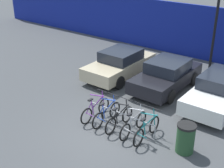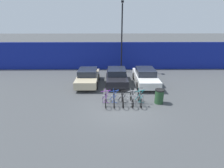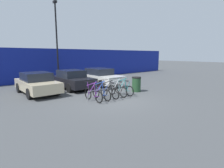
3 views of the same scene
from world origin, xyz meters
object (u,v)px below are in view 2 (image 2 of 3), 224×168
(bicycle_silver, at_px, (132,99))
(car_beige, at_px, (88,77))
(bicycle_blue, at_px, (114,99))
(trash_bin, at_px, (159,96))
(lamp_post, at_px, (122,35))
(car_white, at_px, (145,76))
(bike_rack, at_px, (123,97))
(bicycle_black, at_px, (123,99))
(car_black, at_px, (117,76))
(bicycle_purple, at_px, (106,99))
(bicycle_teal, at_px, (140,99))

(bicycle_silver, bearing_deg, car_beige, 131.57)
(bicycle_blue, distance_m, trash_bin, 3.18)
(lamp_post, bearing_deg, car_white, -63.49)
(bike_rack, height_order, bicycle_black, bicycle_black)
(bicycle_black, height_order, lamp_post, lamp_post)
(car_white, bearing_deg, bike_rack, -120.64)
(car_black, bearing_deg, lamp_post, 80.47)
(bicycle_black, height_order, trash_bin, bicycle_black)
(car_black, height_order, lamp_post, lamp_post)
(bicycle_purple, relative_size, trash_bin, 1.66)
(bicycle_black, bearing_deg, bike_rack, 82.93)
(trash_bin, bearing_deg, bicycle_black, -176.45)
(lamp_post, height_order, trash_bin, lamp_post)
(bicycle_silver, xyz_separation_m, car_white, (1.70, 4.06, 0.31))
(bicycle_silver, height_order, car_white, car_white)
(bicycle_teal, bearing_deg, bicycle_black, 177.28)
(bicycle_blue, height_order, bicycle_silver, same)
(bicycle_teal, height_order, car_black, car_black)
(bike_rack, height_order, car_black, car_black)
(bicycle_purple, xyz_separation_m, lamp_post, (1.54, 7.97, 3.61))
(bicycle_silver, relative_size, car_white, 0.38)
(bicycle_purple, distance_m, car_black, 4.22)
(bicycle_blue, height_order, car_black, car_black)
(car_beige, distance_m, trash_bin, 6.64)
(bicycle_blue, xyz_separation_m, bicycle_silver, (1.23, 0.00, 0.00))
(lamp_post, bearing_deg, bicycle_black, -92.73)
(lamp_post, bearing_deg, bicycle_silver, -88.18)
(car_white, bearing_deg, bicycle_teal, -105.68)
(bike_rack, height_order, bicycle_blue, bicycle_blue)
(trash_bin, bearing_deg, bicycle_teal, -173.40)
(lamp_post, bearing_deg, car_black, -99.53)
(car_beige, xyz_separation_m, lamp_post, (3.24, 4.00, 3.30))
(bicycle_black, xyz_separation_m, car_white, (2.33, 4.06, 0.31))
(car_black, bearing_deg, bicycle_black, -86.28)
(car_beige, height_order, car_black, same)
(bicycle_purple, height_order, car_white, car_white)
(car_black, relative_size, lamp_post, 0.57)
(bicycle_purple, relative_size, bicycle_black, 1.00)
(bike_rack, xyz_separation_m, bicycle_teal, (1.18, -0.15, -0.10))
(bicycle_blue, distance_m, car_black, 4.14)
(bike_rack, bearing_deg, bicycle_silver, -13.52)
(car_white, relative_size, trash_bin, 4.40)
(bicycle_silver, xyz_separation_m, bicycle_teal, (0.56, 0.00, 0.00))
(car_black, bearing_deg, car_white, -1.20)
(bike_rack, xyz_separation_m, trash_bin, (2.56, 0.01, 0.05))
(bicycle_silver, xyz_separation_m, trash_bin, (1.94, 0.16, 0.14))
(bicycle_silver, bearing_deg, car_black, 102.62)
(bike_rack, bearing_deg, bicycle_teal, -7.20)
(bike_rack, bearing_deg, car_beige, 126.91)
(bicycle_purple, bearing_deg, car_white, 50.13)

